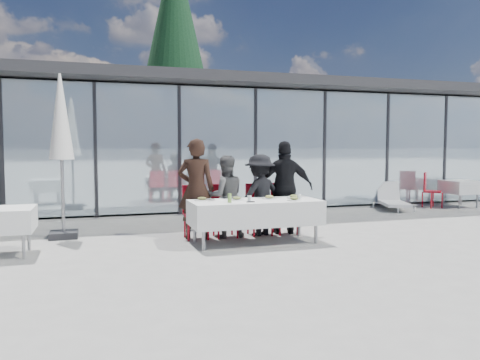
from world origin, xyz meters
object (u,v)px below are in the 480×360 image
at_px(plate_extra, 294,199).
at_px(diner_chair_b, 224,208).
at_px(diner_d, 285,188).
at_px(market_umbrella, 61,129).
at_px(spare_table_right, 461,187).
at_px(plate_b, 237,199).
at_px(juice_bottle, 230,198).
at_px(conifer_tree, 175,46).
at_px(plate_d, 294,197).
at_px(spare_chair_a, 429,188).
at_px(diner_b, 225,196).
at_px(diner_chair_a, 195,209).
at_px(diner_chair_d, 283,205).
at_px(dining_table, 255,212).
at_px(spare_chair_b, 350,188).
at_px(lounger, 392,200).
at_px(diner_a, 196,189).
at_px(diner_chair_c, 258,206).
at_px(plate_c, 269,198).
at_px(folded_eyeglasses, 251,202).
at_px(spare_table_left, 4,220).
at_px(diner_c, 260,195).

bearing_deg(plate_extra, diner_chair_b, 134.28).
bearing_deg(diner_chair_b, diner_d, -4.17).
bearing_deg(market_umbrella, spare_table_right, 8.26).
distance_m(plate_b, juice_bottle, 0.37).
distance_m(plate_b, market_umbrella, 3.46).
bearing_deg(conifer_tree, plate_extra, -90.41).
height_order(plate_d, spare_chair_a, spare_chair_a).
relative_size(diner_b, market_umbrella, 0.51).
bearing_deg(spare_table_right, spare_chair_a, 170.88).
bearing_deg(conifer_tree, diner_chair_a, -97.82).
relative_size(diner_chair_d, conifer_tree, 0.09).
bearing_deg(plate_d, dining_table, -173.01).
bearing_deg(diner_chair_d, diner_chair_a, 180.00).
xyz_separation_m(spare_chair_a, spare_chair_b, (-1.98, 0.84, 0.00)).
bearing_deg(lounger, plate_b, -150.06).
relative_size(diner_a, plate_b, 7.11).
xyz_separation_m(diner_chair_c, plate_d, (0.45, -0.66, 0.24)).
bearing_deg(diner_chair_d, plate_c, -130.03).
relative_size(diner_b, plate_d, 5.91).
bearing_deg(plate_d, folded_eyeglasses, -159.32).
bearing_deg(conifer_tree, diner_chair_d, -89.39).
height_order(plate_c, conifer_tree, conifer_tree).
bearing_deg(folded_eyeglasses, spare_table_right, 23.94).
height_order(diner_chair_a, plate_c, diner_chair_a).
bearing_deg(spare_table_left, diner_a, 8.16).
height_order(diner_a, conifer_tree, conifer_tree).
distance_m(spare_table_right, spare_chair_a, 0.95).
relative_size(plate_extra, spare_table_left, 0.30).
xyz_separation_m(diner_chair_b, diner_chair_c, (0.68, 0.00, 0.00)).
bearing_deg(diner_chair_b, folded_eyeglasses, -79.59).
relative_size(diner_chair_a, market_umbrella, 0.33).
xyz_separation_m(diner_chair_c, lounger, (4.67, 2.39, -0.28)).
bearing_deg(plate_extra, plate_b, 159.94).
xyz_separation_m(diner_chair_d, conifer_tree, (-0.13, 11.84, 5.45)).
bearing_deg(plate_c, spare_chair_a, 27.15).
distance_m(diner_c, diner_chair_d, 0.58).
bearing_deg(spare_table_left, diner_d, 5.23).
xyz_separation_m(diner_a, diner_chair_c, (1.23, 0.09, -0.38)).
xyz_separation_m(diner_chair_c, plate_c, (-0.01, -0.64, 0.24)).
relative_size(plate_extra, spare_chair_a, 0.26).
xyz_separation_m(dining_table, diner_chair_c, (0.32, 0.75, -0.00)).
relative_size(dining_table, conifer_tree, 0.22).
relative_size(diner_a, folded_eyeglasses, 13.05).
relative_size(spare_chair_b, market_umbrella, 0.33).
distance_m(folded_eyeglasses, spare_table_right, 7.98).
relative_size(diner_c, lounger, 1.06).
relative_size(diner_c, spare_table_left, 1.79).
bearing_deg(market_umbrella, lounger, 11.43).
height_order(diner_chair_c, juice_bottle, diner_chair_c).
bearing_deg(diner_b, diner_chair_c, -170.79).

